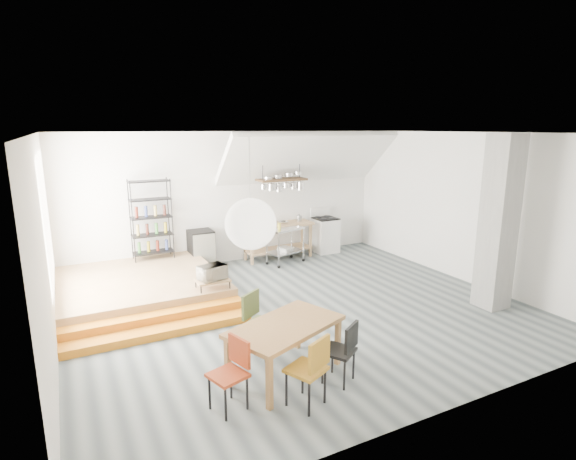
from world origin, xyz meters
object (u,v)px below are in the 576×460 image
stove (325,234)px  rolling_cart (285,240)px  dining_table (285,330)px  mini_fridge (201,250)px

stove → rolling_cart: bearing=-162.2°
stove → rolling_cart: (-1.42, -0.46, 0.10)m
stove → dining_table: 6.30m
stove → dining_table: size_ratio=0.66×
stove → dining_table: bearing=-126.4°
dining_table → rolling_cart: rolling_cart is taller
mini_fridge → rolling_cart: bearing=-14.2°
stove → mini_fridge: 3.40m
rolling_cart → mini_fridge: 2.04m
rolling_cart → mini_fridge: size_ratio=1.07×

